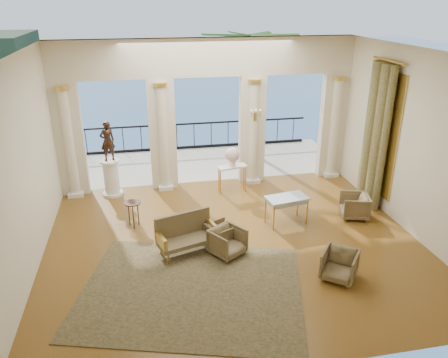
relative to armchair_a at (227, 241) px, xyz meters
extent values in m
plane|color=#4A2A09|center=(0.25, 0.42, -0.36)|extent=(9.00, 9.00, 0.00)
plane|color=white|center=(0.25, -3.58, 1.89)|extent=(9.00, 0.00, 9.00)
plane|color=white|center=(-4.25, 0.42, 1.89)|extent=(0.00, 8.00, 8.00)
plane|color=white|center=(4.75, 0.42, 1.89)|extent=(0.00, 8.00, 8.00)
plane|color=white|center=(0.25, 0.42, 4.14)|extent=(9.00, 9.00, 0.00)
cube|color=beige|center=(0.25, 4.27, 3.59)|extent=(9.00, 0.30, 1.10)
cube|color=beige|center=(-3.85, 4.27, 1.34)|extent=(0.80, 0.30, 3.40)
cylinder|color=beige|center=(-3.85, 4.09, 1.24)|extent=(0.28, 0.28, 3.20)
cylinder|color=gold|center=(-3.85, 4.09, 2.89)|extent=(0.40, 0.40, 0.12)
cube|color=silver|center=(-3.85, 4.09, -0.30)|extent=(0.45, 0.45, 0.12)
cube|color=beige|center=(-1.15, 4.27, 1.34)|extent=(0.80, 0.30, 3.40)
cylinder|color=beige|center=(-1.15, 4.09, 1.24)|extent=(0.28, 0.28, 3.20)
cylinder|color=gold|center=(-1.15, 4.09, 2.89)|extent=(0.40, 0.40, 0.12)
cube|color=silver|center=(-1.15, 4.09, -0.30)|extent=(0.45, 0.45, 0.12)
cube|color=beige|center=(1.65, 4.27, 1.34)|extent=(0.80, 0.30, 3.40)
cylinder|color=beige|center=(1.65, 4.09, 1.24)|extent=(0.28, 0.28, 3.20)
cylinder|color=gold|center=(1.65, 4.09, 2.89)|extent=(0.40, 0.40, 0.12)
cube|color=silver|center=(1.65, 4.09, -0.30)|extent=(0.45, 0.45, 0.12)
cube|color=beige|center=(4.35, 4.27, 1.34)|extent=(0.80, 0.30, 3.40)
cylinder|color=beige|center=(4.35, 4.09, 1.24)|extent=(0.28, 0.28, 3.20)
cylinder|color=gold|center=(4.35, 4.09, 2.89)|extent=(0.40, 0.40, 0.12)
cube|color=silver|center=(4.35, 4.09, -0.30)|extent=(0.45, 0.45, 0.12)
cube|color=#B0AA96|center=(0.25, 6.22, -0.41)|extent=(10.00, 3.60, 0.10)
cube|color=black|center=(0.25, 7.82, 0.64)|extent=(9.00, 0.06, 0.06)
cube|color=black|center=(0.25, 7.82, -0.31)|extent=(9.00, 0.06, 0.10)
cylinder|color=black|center=(0.25, 7.82, 0.14)|extent=(0.03, 0.03, 1.00)
cylinder|color=black|center=(-3.85, 7.82, 0.14)|extent=(0.03, 0.03, 1.00)
cylinder|color=black|center=(4.35, 7.82, 0.14)|extent=(0.03, 0.03, 1.00)
cylinder|color=#4C3823|center=(2.25, 7.02, 1.74)|extent=(0.20, 0.20, 4.20)
plane|color=#2B5083|center=(0.25, 60.42, -6.36)|extent=(160.00, 160.00, 0.00)
cylinder|color=#4E4724|center=(4.55, 1.47, 1.64)|extent=(0.26, 0.26, 4.00)
cylinder|color=#4E4724|center=(4.51, 1.92, 1.64)|extent=(0.32, 0.32, 4.00)
cylinder|color=#4E4724|center=(4.55, 2.37, 1.64)|extent=(0.26, 0.26, 4.00)
cylinder|color=gold|center=(4.60, 1.92, 3.69)|extent=(0.08, 1.40, 0.08)
cube|color=gold|center=(4.72, 1.92, 1.74)|extent=(0.04, 1.60, 3.40)
cube|color=gold|center=(1.65, 3.95, 1.84)|extent=(0.10, 0.04, 0.25)
cylinder|color=gold|center=(1.51, 3.87, 1.94)|extent=(0.02, 0.02, 0.22)
cylinder|color=gold|center=(1.65, 3.87, 1.94)|extent=(0.02, 0.02, 0.22)
cylinder|color=gold|center=(1.79, 3.87, 1.94)|extent=(0.02, 0.02, 0.22)
cube|color=#2C2F18|center=(-0.99, -1.19, -0.35)|extent=(5.26, 4.58, 0.02)
imported|color=#44361F|center=(0.00, 0.00, 0.00)|extent=(0.94, 0.93, 0.72)
imported|color=#44361F|center=(2.14, -1.38, 0.00)|extent=(0.94, 0.94, 0.71)
imported|color=#44361F|center=(3.75, 1.16, 0.00)|extent=(0.82, 0.85, 0.73)
imported|color=#44361F|center=(-0.05, 0.44, -0.05)|extent=(0.77, 0.79, 0.62)
cube|color=#44361F|center=(-0.90, 0.26, -0.05)|extent=(1.49, 0.95, 0.10)
cube|color=#44361F|center=(-0.98, 0.51, 0.28)|extent=(1.35, 0.49, 0.56)
cube|color=gold|center=(-1.51, 0.06, 0.13)|extent=(0.25, 0.56, 0.27)
cube|color=gold|center=(-0.28, 0.45, 0.13)|extent=(0.25, 0.56, 0.27)
cylinder|color=gold|center=(-1.40, -0.14, -0.23)|extent=(0.05, 0.05, 0.26)
cylinder|color=gold|center=(-0.26, 0.22, -0.23)|extent=(0.05, 0.05, 0.26)
cylinder|color=gold|center=(-1.53, 0.29, -0.23)|extent=(0.05, 0.05, 0.26)
cylinder|color=gold|center=(-0.39, 0.65, -0.23)|extent=(0.05, 0.05, 0.26)
cube|color=#9EB7C8|center=(1.83, 1.22, 0.36)|extent=(1.16, 0.76, 0.05)
cylinder|color=gold|center=(1.39, 0.90, -0.01)|extent=(0.04, 0.04, 0.69)
cylinder|color=gold|center=(2.36, 1.06, -0.01)|extent=(0.04, 0.04, 0.69)
cylinder|color=gold|center=(1.31, 1.38, -0.01)|extent=(0.04, 0.04, 0.69)
cylinder|color=gold|center=(2.28, 1.54, -0.01)|extent=(0.04, 0.04, 0.69)
cylinder|color=silver|center=(-2.76, 3.92, -0.32)|extent=(0.61, 0.61, 0.08)
cylinder|color=silver|center=(-2.76, 3.92, 0.20)|extent=(0.45, 0.45, 0.97)
cylinder|color=silver|center=(-2.76, 3.92, 0.73)|extent=(0.57, 0.57, 0.06)
imported|color=#2F1E15|center=(-2.76, 3.92, 1.35)|extent=(0.50, 0.42, 1.18)
cube|color=silver|center=(0.85, 3.47, 0.45)|extent=(0.93, 0.51, 0.05)
cylinder|color=gold|center=(0.49, 3.27, 0.03)|extent=(0.04, 0.04, 0.79)
cylinder|color=gold|center=(1.26, 3.43, 0.03)|extent=(0.04, 0.04, 0.79)
cylinder|color=gold|center=(0.45, 3.51, 0.03)|extent=(0.04, 0.04, 0.79)
cylinder|color=gold|center=(1.21, 3.67, 0.03)|extent=(0.04, 0.04, 0.79)
cylinder|color=white|center=(0.85, 3.47, 0.61)|extent=(0.22, 0.22, 0.27)
sphere|color=pink|center=(0.85, 3.47, 0.84)|extent=(0.44, 0.44, 0.44)
cylinder|color=black|center=(-2.13, 1.79, 0.32)|extent=(0.42, 0.42, 0.03)
cylinder|color=black|center=(-2.01, 1.86, -0.03)|extent=(0.03, 0.03, 0.66)
cylinder|color=black|center=(-2.25, 1.86, -0.03)|extent=(0.03, 0.03, 0.66)
cylinder|color=black|center=(-2.14, 1.66, -0.03)|extent=(0.03, 0.03, 0.66)
camera|label=1|loc=(-1.76, -8.57, 5.23)|focal=35.00mm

